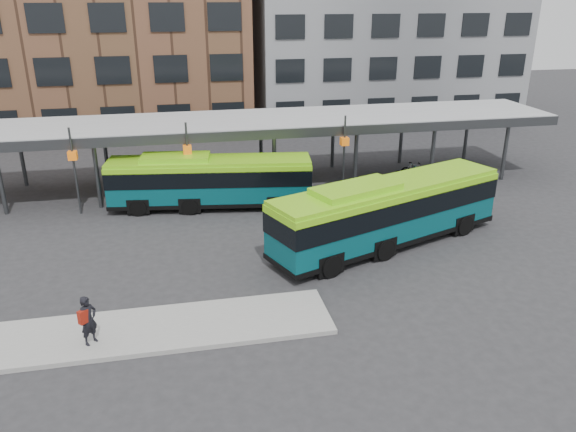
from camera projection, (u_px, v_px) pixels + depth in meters
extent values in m
plane|color=#28282B|center=(273.00, 280.00, 23.76)|extent=(120.00, 120.00, 0.00)
cube|color=gray|center=(136.00, 331.00, 19.96)|extent=(14.00, 3.00, 0.18)
cube|color=#999B9E|center=(234.00, 122.00, 34.10)|extent=(40.00, 6.00, 0.35)
cube|color=#383A3D|center=(241.00, 136.00, 31.43)|extent=(40.00, 0.15, 0.55)
cylinder|color=#383A3D|center=(0.00, 181.00, 30.15)|extent=(0.24, 0.24, 3.80)
cylinder|color=#383A3D|center=(22.00, 156.00, 34.70)|extent=(0.24, 0.24, 3.80)
cylinder|color=#383A3D|center=(97.00, 175.00, 31.10)|extent=(0.24, 0.24, 3.80)
cylinder|color=#383A3D|center=(106.00, 152.00, 35.64)|extent=(0.24, 0.24, 3.80)
cylinder|color=#383A3D|center=(188.00, 170.00, 32.04)|extent=(0.24, 0.24, 3.80)
cylinder|color=#383A3D|center=(185.00, 148.00, 36.59)|extent=(0.24, 0.24, 3.80)
cylinder|color=#383A3D|center=(274.00, 165.00, 32.99)|extent=(0.24, 0.24, 3.80)
cylinder|color=#383A3D|center=(261.00, 144.00, 37.53)|extent=(0.24, 0.24, 3.80)
cylinder|color=#383A3D|center=(356.00, 160.00, 33.93)|extent=(0.24, 0.24, 3.80)
cylinder|color=#383A3D|center=(333.00, 140.00, 38.48)|extent=(0.24, 0.24, 3.80)
cylinder|color=#383A3D|center=(432.00, 155.00, 34.87)|extent=(0.24, 0.24, 3.80)
cylinder|color=#383A3D|center=(401.00, 137.00, 39.42)|extent=(0.24, 0.24, 3.80)
cylinder|color=#383A3D|center=(505.00, 151.00, 35.82)|extent=(0.24, 0.24, 3.80)
cylinder|color=#383A3D|center=(467.00, 133.00, 40.37)|extent=(0.24, 0.24, 3.80)
cylinder|color=#383A3D|center=(75.00, 172.00, 29.99)|extent=(0.12, 0.12, 4.80)
cube|color=orange|center=(73.00, 155.00, 29.66)|extent=(0.45, 0.45, 0.45)
cylinder|color=#383A3D|center=(188.00, 165.00, 31.13)|extent=(0.12, 0.12, 4.80)
cube|color=orange|center=(187.00, 150.00, 30.80)|extent=(0.45, 0.45, 0.45)
cylinder|color=#383A3D|center=(344.00, 156.00, 32.83)|extent=(0.12, 0.12, 4.80)
cube|color=orange|center=(344.00, 141.00, 32.50)|extent=(0.45, 0.45, 0.45)
cube|color=slate|center=(380.00, 8.00, 52.19)|extent=(24.00, 14.00, 20.00)
cube|color=#07474F|center=(388.00, 213.00, 26.50)|extent=(12.24, 6.73, 2.53)
cube|color=black|center=(389.00, 203.00, 26.31)|extent=(12.31, 6.81, 0.96)
cube|color=#7CCE15|center=(390.00, 186.00, 25.99)|extent=(12.20, 6.64, 0.20)
cube|color=#7CCE15|center=(356.00, 189.00, 24.90)|extent=(4.43, 3.16, 0.35)
cube|color=black|center=(386.00, 235.00, 26.92)|extent=(12.32, 6.81, 0.24)
cylinder|color=black|center=(464.00, 225.00, 27.99)|extent=(1.05, 0.65, 1.01)
cylinder|color=black|center=(428.00, 210.00, 29.91)|extent=(1.05, 0.65, 1.01)
cylinder|color=black|center=(385.00, 250.00, 25.34)|extent=(1.05, 0.65, 1.01)
cylinder|color=black|center=(350.00, 232.00, 27.26)|extent=(1.05, 0.65, 1.01)
cylinder|color=black|center=(331.00, 266.00, 23.81)|extent=(1.05, 0.65, 1.01)
cylinder|color=black|center=(299.00, 246.00, 25.73)|extent=(1.05, 0.65, 1.01)
cube|color=#07474F|center=(211.00, 182.00, 31.30)|extent=(11.31, 3.85, 2.31)
cube|color=black|center=(210.00, 174.00, 31.12)|extent=(11.37, 3.91, 0.88)
cube|color=#7CCE15|center=(209.00, 160.00, 30.83)|extent=(11.30, 3.76, 0.18)
cube|color=#7CCE15|center=(175.00, 158.00, 30.66)|extent=(3.90, 2.17, 0.32)
cube|color=black|center=(212.00, 200.00, 31.68)|extent=(11.38, 3.91, 0.22)
cylinder|color=black|center=(278.00, 205.00, 30.84)|extent=(0.95, 0.40, 0.92)
cylinder|color=black|center=(276.00, 191.00, 32.94)|extent=(0.95, 0.40, 0.92)
cylinder|color=black|center=(190.00, 207.00, 30.56)|extent=(0.95, 0.40, 0.92)
cylinder|color=black|center=(194.00, 193.00, 32.65)|extent=(0.95, 0.40, 0.92)
cylinder|color=black|center=(138.00, 208.00, 30.40)|extent=(0.95, 0.40, 0.92)
cylinder|color=black|center=(145.00, 194.00, 32.49)|extent=(0.95, 0.40, 0.92)
imported|color=black|center=(89.00, 320.00, 18.84)|extent=(0.76, 0.76, 1.77)
cube|color=maroon|center=(83.00, 317.00, 18.62)|extent=(0.37, 0.37, 0.47)
imported|color=slate|center=(406.00, 172.00, 36.48)|extent=(1.73, 0.62, 0.91)
imported|color=slate|center=(413.00, 169.00, 36.98)|extent=(1.66, 0.85, 0.96)
imported|color=slate|center=(425.00, 172.00, 36.48)|extent=(1.66, 0.59, 0.87)
imported|color=slate|center=(444.00, 171.00, 36.69)|extent=(1.60, 0.74, 0.93)
imported|color=slate|center=(447.00, 171.00, 36.83)|extent=(1.70, 0.99, 0.84)
imported|color=slate|center=(456.00, 170.00, 36.87)|extent=(1.63, 0.63, 0.95)
imported|color=slate|center=(459.00, 167.00, 37.58)|extent=(1.75, 1.00, 0.87)
imported|color=slate|center=(463.00, 169.00, 37.03)|extent=(1.77, 0.83, 1.02)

